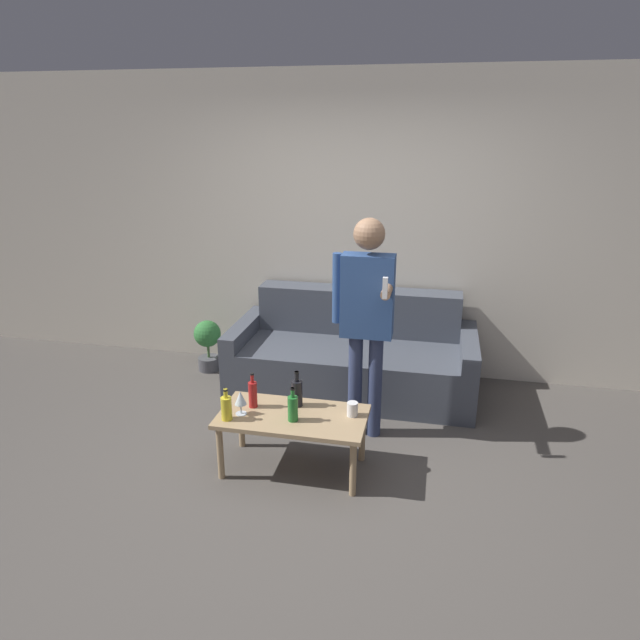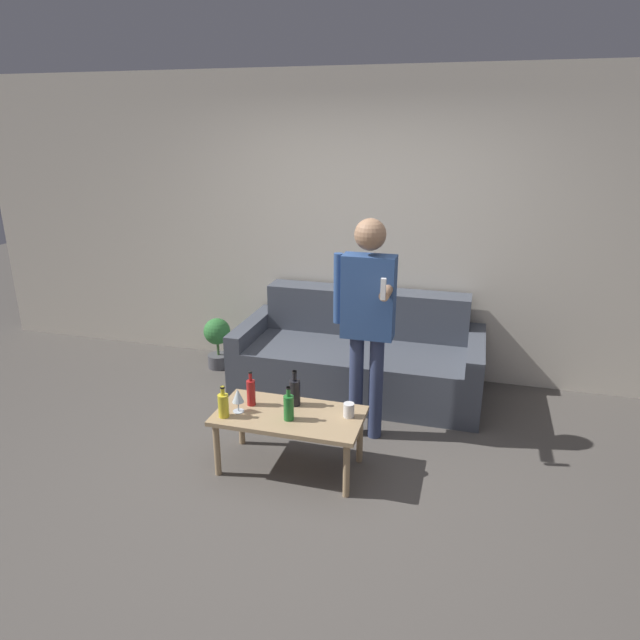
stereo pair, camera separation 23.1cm
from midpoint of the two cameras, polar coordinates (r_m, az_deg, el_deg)
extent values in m
plane|color=#514C47|center=(3.87, 0.14, -16.41)|extent=(16.00, 16.00, 0.00)
cube|color=beige|center=(5.20, 6.18, 9.06)|extent=(8.00, 0.06, 2.70)
cube|color=#474C56|center=(4.90, 4.85, -5.48)|extent=(1.82, 0.68, 0.43)
cube|color=#474C56|center=(5.26, 5.90, -1.36)|extent=(1.82, 0.27, 0.84)
cube|color=#474C56|center=(5.24, -5.42, -2.98)|extent=(0.14, 0.95, 0.57)
cube|color=#474C56|center=(4.93, 16.44, -5.18)|extent=(0.14, 0.95, 0.57)
cube|color=tan|center=(3.85, -1.36, -9.59)|extent=(0.99, 0.51, 0.03)
cylinder|color=tan|center=(3.93, -8.58, -12.69)|extent=(0.04, 0.04, 0.38)
cylinder|color=tan|center=(3.70, 4.50, -14.74)|extent=(0.04, 0.04, 0.38)
cylinder|color=tan|center=(4.25, -6.32, -9.93)|extent=(0.04, 0.04, 0.38)
cylinder|color=tan|center=(4.04, 5.67, -11.59)|extent=(0.04, 0.04, 0.38)
cylinder|color=yellow|center=(3.81, -7.91, -8.52)|extent=(0.07, 0.07, 0.16)
cylinder|color=yellow|center=(3.76, -7.99, -7.04)|extent=(0.03, 0.03, 0.06)
cylinder|color=black|center=(3.75, -8.01, -6.70)|extent=(0.03, 0.03, 0.01)
cylinder|color=black|center=(3.92, -0.84, -7.31)|extent=(0.08, 0.08, 0.18)
cylinder|color=black|center=(3.86, -0.85, -5.63)|extent=(0.03, 0.03, 0.07)
cylinder|color=black|center=(3.85, -0.85, -5.23)|extent=(0.03, 0.03, 0.01)
cylinder|color=#B21E1E|center=(3.94, -5.24, -7.29)|extent=(0.06, 0.06, 0.18)
cylinder|color=#B21E1E|center=(3.88, -5.29, -5.63)|extent=(0.02, 0.02, 0.07)
cylinder|color=black|center=(3.87, -5.30, -5.24)|extent=(0.03, 0.03, 0.01)
cylinder|color=#23752D|center=(3.74, -1.37, -8.81)|extent=(0.07, 0.07, 0.17)
cylinder|color=#23752D|center=(3.69, -1.38, -7.21)|extent=(0.03, 0.03, 0.07)
cylinder|color=black|center=(3.68, -1.39, -6.84)|extent=(0.03, 0.03, 0.01)
cylinder|color=silver|center=(3.90, -6.45, -9.07)|extent=(0.08, 0.08, 0.01)
cylinder|color=silver|center=(3.88, -6.47, -8.60)|extent=(0.01, 0.01, 0.07)
cone|color=silver|center=(3.84, -6.51, -7.54)|extent=(0.08, 0.08, 0.09)
cylinder|color=white|center=(3.80, 4.66, -8.99)|extent=(0.07, 0.07, 0.10)
cylinder|color=navy|center=(4.28, 5.18, -6.59)|extent=(0.10, 0.10, 0.80)
cylinder|color=navy|center=(4.26, 7.15, -6.80)|extent=(0.10, 0.10, 0.80)
cube|color=#2D4C84|center=(4.02, 6.51, 2.29)|extent=(0.37, 0.16, 0.60)
sphere|color=#9E7556|center=(3.91, 6.76, 8.48)|extent=(0.22, 0.22, 0.22)
cylinder|color=#2D4C84|center=(4.04, 3.47, 3.15)|extent=(0.07, 0.07, 0.51)
cylinder|color=#9E7556|center=(3.85, 8.43, 2.84)|extent=(0.07, 0.26, 0.07)
cube|color=white|center=(3.68, 8.14, 3.07)|extent=(0.03, 0.03, 0.14)
cylinder|color=#4C4C51|center=(5.61, -8.93, -4.06)|extent=(0.21, 0.21, 0.13)
cylinder|color=#476B38|center=(5.56, -9.00, -2.73)|extent=(0.02, 0.02, 0.15)
sphere|color=#337A38|center=(5.50, -9.09, -1.14)|extent=(0.25, 0.25, 0.25)
camera|label=1|loc=(0.12, -88.33, 0.58)|focal=32.00mm
camera|label=2|loc=(0.12, 91.67, -0.58)|focal=32.00mm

